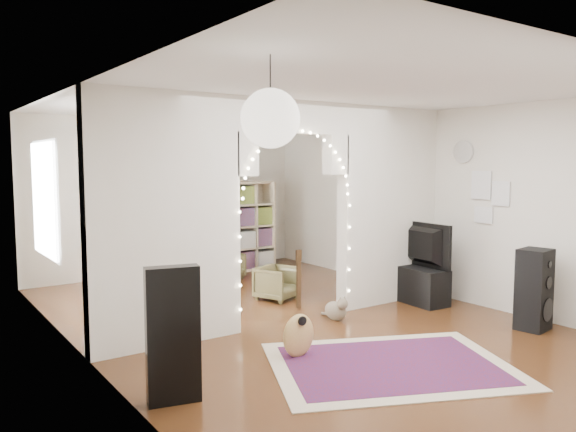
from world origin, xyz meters
TOP-DOWN VIEW (x-y plane):
  - floor at (0.00, 0.00)m, footprint 7.50×7.50m
  - ceiling at (0.00, 0.00)m, footprint 5.00×7.50m
  - wall_back at (0.00, 3.75)m, footprint 5.00×0.02m
  - wall_left at (-2.50, 0.00)m, footprint 0.02×7.50m
  - wall_right at (2.50, 0.00)m, footprint 0.02×7.50m
  - divider_wall at (0.00, 0.00)m, footprint 5.00×0.20m
  - fairy_lights at (0.00, -0.13)m, footprint 1.64×0.04m
  - window at (-2.47, 1.80)m, footprint 0.04×1.20m
  - wall_clock at (2.48, -0.60)m, footprint 0.03×0.31m
  - picture_frames at (2.48, -1.00)m, footprint 0.02×0.50m
  - paper_lantern at (-1.90, -2.40)m, footprint 0.40×0.40m
  - ceiling_fan at (0.00, 2.00)m, footprint 1.10×1.10m
  - area_rug at (-0.15, -1.84)m, footprint 2.78×2.50m
  - guitar_case at (-2.20, -1.41)m, footprint 0.45×0.24m
  - acoustic_guitar at (-0.74, -1.14)m, footprint 0.37×0.13m
  - tabby_cat at (0.42, -0.35)m, footprint 0.23×0.50m
  - floor_speaker at (2.07, -1.96)m, footprint 0.41×0.38m
  - media_console at (1.94, -0.25)m, footprint 0.47×1.03m
  - tv at (1.94, -0.25)m, footprint 0.22×1.08m
  - bookcase at (0.92, 3.10)m, footprint 1.61×0.60m
  - dining_table at (-0.93, 2.36)m, footprint 1.33×1.01m
  - flower_vase at (-0.93, 2.36)m, footprint 0.21×0.21m
  - dining_chair_left at (0.55, 2.64)m, footprint 0.48×0.49m
  - dining_chair_right at (0.42, 0.96)m, footprint 0.67×0.68m

SIDE VIEW (x-z plane):
  - floor at x=0.00m, z-range 0.00..0.00m
  - area_rug at x=-0.15m, z-range 0.00..0.02m
  - tabby_cat at x=0.42m, z-range -0.03..0.30m
  - dining_chair_left at x=0.55m, z-range 0.00..0.44m
  - dining_chair_right at x=0.42m, z-range 0.00..0.48m
  - media_console at x=1.94m, z-range 0.00..0.50m
  - acoustic_guitar at x=-0.74m, z-range -0.06..0.87m
  - floor_speaker at x=2.07m, z-range 0.00..0.95m
  - guitar_case at x=-2.20m, z-range 0.00..1.13m
  - dining_table at x=-0.93m, z-range 0.30..1.06m
  - bookcase at x=0.92m, z-range 0.00..1.61m
  - tv at x=1.94m, z-range 0.50..1.12m
  - flower_vase at x=-0.93m, z-range 0.76..0.95m
  - wall_back at x=0.00m, z-range 0.00..2.70m
  - wall_left at x=-2.50m, z-range 0.00..2.70m
  - wall_right at x=2.50m, z-range 0.00..2.70m
  - divider_wall at x=0.00m, z-range 0.07..2.77m
  - window at x=-2.47m, z-range 0.80..2.20m
  - picture_frames at x=2.48m, z-range 1.15..1.85m
  - fairy_lights at x=0.00m, z-range 0.75..2.35m
  - wall_clock at x=2.48m, z-range 1.95..2.25m
  - paper_lantern at x=-1.90m, z-range 2.05..2.45m
  - ceiling_fan at x=0.00m, z-range 2.25..2.55m
  - ceiling at x=0.00m, z-range 2.69..2.71m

